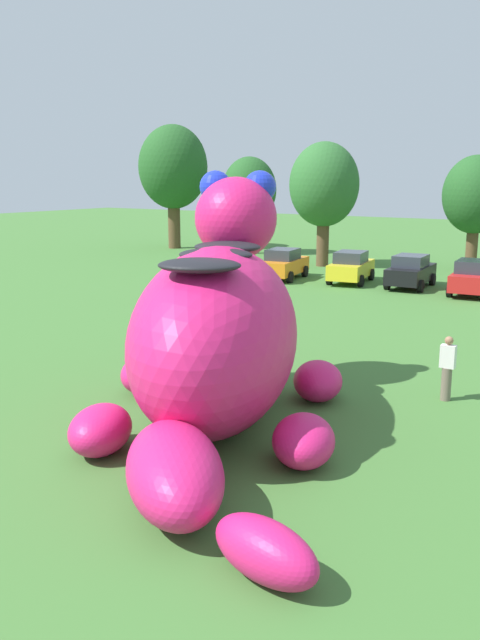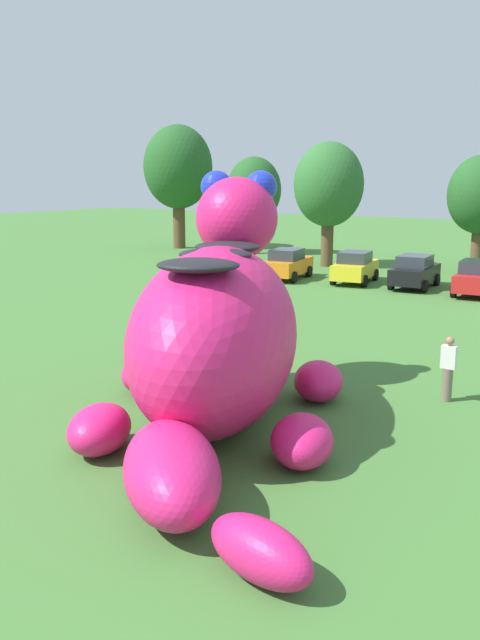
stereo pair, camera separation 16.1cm
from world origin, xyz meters
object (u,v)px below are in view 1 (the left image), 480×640
Objects in this scene: spectator_wandering at (447,369)px; spectator_far_side at (202,278)px; spectator_near_inflatable at (248,286)px; spectator_mid_field at (178,279)px; car_red at (473,277)px; spectator_by_cars at (171,283)px; car_yellow at (351,267)px; car_black at (411,271)px; car_orange at (283,264)px; giant_inflatable_creature at (217,335)px.

spectator_far_side is (-14.61, 9.21, 0.00)m from spectator_wandering.
spectator_near_inflatable is 1.00× the size of spectator_mid_field.
spectator_mid_field is 1.00× the size of spectator_wandering.
spectator_by_cars is at bearing -140.52° from car_red.
car_red is at bearing -2.16° from car_yellow.
car_yellow is 6.59m from car_red.
spectator_near_inflatable is 1.00× the size of spectator_by_cars.
spectator_far_side is at bearing -135.01° from car_black.
car_orange reaches higher than spectator_by_cars.
car_red is 16.97m from spectator_wandering.
giant_inflatable_creature is 2.38× the size of car_black.
car_black is 0.99× the size of car_red.
car_orange is 21.16m from spectator_wandering.
spectator_far_side is (-3.19, 0.86, 0.00)m from spectator_near_inflatable.
car_orange is at bearing 83.89° from spectator_far_side.
spectator_near_inflatable is 3.30m from spectator_far_side.
car_yellow and car_black have the same top height.
car_red reaches higher than spectator_mid_field.
car_red is at bearing 102.08° from spectator_wandering.
spectator_mid_field is at bearing -178.52° from spectator_near_inflatable.
car_orange is 2.52× the size of spectator_near_inflatable.
car_orange is 1.00× the size of car_yellow.
spectator_near_inflatable and spectator_far_side have the same top height.
car_black is 2.46× the size of spectator_mid_field.
spectator_mid_field is at bearing 111.31° from spectator_by_cars.
spectator_wandering is (14.97, -7.19, 0.00)m from spectator_by_cars.
car_red is at bearing -6.93° from car_black.
car_yellow and car_red have the same top height.
car_orange is at bearing -176.55° from car_red.
spectator_wandering is (11.42, -8.36, 0.00)m from spectator_near_inflatable.
spectator_mid_field is (-3.96, -0.10, 0.00)m from spectator_near_inflatable.
car_yellow is 2.53× the size of spectator_mid_field.
giant_inflatable_creature is at bearing -74.12° from car_yellow.
spectator_by_cars is (-4.83, -9.65, -0.01)m from car_yellow.
spectator_mid_field is at bearing -121.44° from car_yellow.
car_yellow is 3.31m from car_black.
giant_inflatable_creature is 17.21m from spectator_mid_field.
car_black is 2.46× the size of spectator_wandering.
spectator_wandering is at bearing -68.10° from car_black.
car_orange is 2.52× the size of spectator_by_cars.
car_black is (-2.80, 21.61, -1.29)m from giant_inflatable_creature.
car_red is at bearing 39.48° from spectator_by_cars.
spectator_by_cars is at bearing -68.69° from spectator_mid_field.
car_black is 2.46× the size of spectator_far_side.
car_black is at bearing 8.24° from car_orange.
car_orange is 2.52× the size of spectator_far_side.
car_red is at bearing 33.71° from spectator_far_side.
spectator_mid_field is (-1.49, -7.71, -0.01)m from car_orange.
giant_inflatable_creature is 5.87× the size of spectator_near_inflatable.
car_orange is at bearing 107.93° from spectator_near_inflatable.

